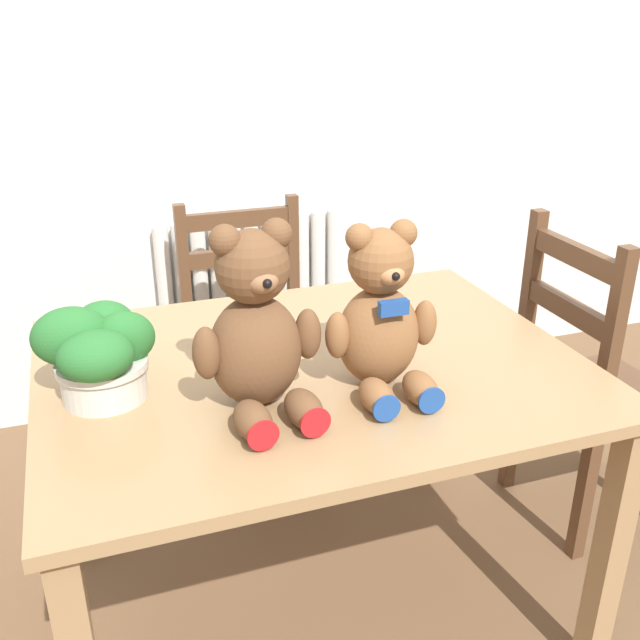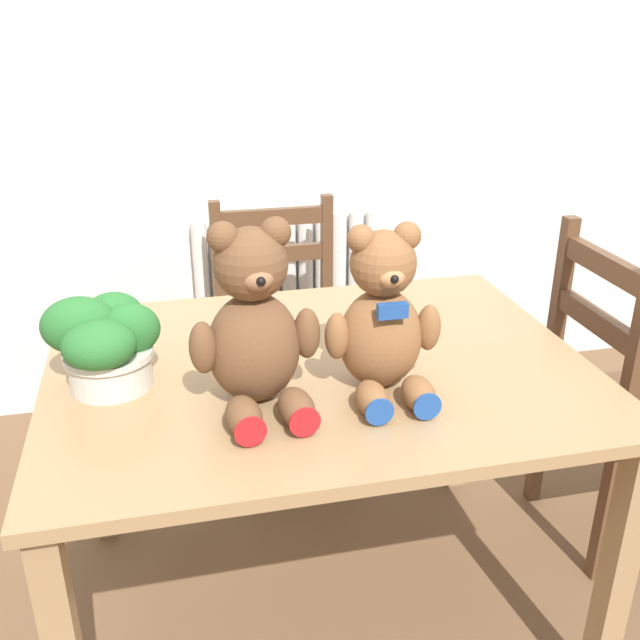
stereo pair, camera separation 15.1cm
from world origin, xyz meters
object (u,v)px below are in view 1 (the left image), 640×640
Objects in this scene: wooden_chair_behind at (252,333)px; potted_plant at (98,352)px; teddy_bear_left at (257,331)px; teddy_bear_right at (381,318)px; wooden_chair_side at (591,386)px.

potted_plant is at bearing 58.01° from wooden_chair_behind.
teddy_bear_right is (0.28, 0.00, -0.01)m from teddy_bear_left.
teddy_bear_left is 0.28m from teddy_bear_right.
wooden_chair_behind is at bearing 58.01° from potted_plant.
wooden_chair_behind is 0.92× the size of wooden_chair_side.
teddy_bear_right reaches higher than wooden_chair_side.
teddy_bear_left is at bearing 0.88° from teddy_bear_right.
teddy_bear_left is (-1.11, -0.25, 0.46)m from wooden_chair_side.
wooden_chair_side is 2.63× the size of teddy_bear_right.
potted_plant is at bearing -29.43° from teddy_bear_left.
wooden_chair_behind is 1.11m from teddy_bear_right.
potted_plant is at bearing -12.57° from teddy_bear_right.
wooden_chair_behind is 1.16m from wooden_chair_side.
teddy_bear_right is at bearing -13.33° from potted_plant.
wooden_chair_side is 1.48m from potted_plant.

